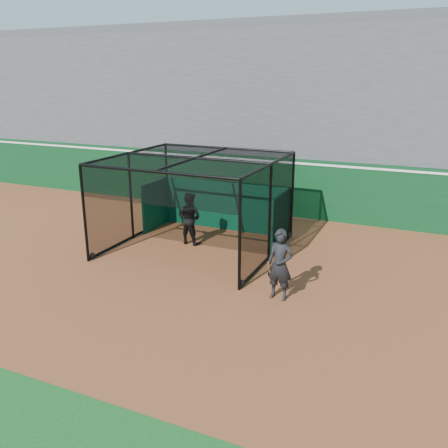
% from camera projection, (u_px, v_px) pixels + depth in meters
% --- Properties ---
extents(ground, '(120.00, 120.00, 0.00)m').
position_uv_depth(ground, '(167.00, 285.00, 13.80)').
color(ground, brown).
rests_on(ground, ground).
extents(outfield_wall, '(50.00, 0.50, 2.50)m').
position_uv_depth(outfield_wall, '(265.00, 184.00, 20.82)').
color(outfield_wall, '#0A3A19').
rests_on(outfield_wall, ground).
extents(grandstand, '(50.00, 7.85, 8.95)m').
position_uv_depth(grandstand, '(292.00, 105.00, 23.17)').
color(grandstand, '#4C4C4F').
rests_on(grandstand, ground).
extents(batting_cage, '(5.44, 5.22, 3.19)m').
position_uv_depth(batting_cage, '(196.00, 204.00, 16.29)').
color(batting_cage, black).
rests_on(batting_cage, ground).
extents(batter, '(0.97, 0.78, 1.89)m').
position_uv_depth(batter, '(189.00, 218.00, 16.98)').
color(batter, black).
rests_on(batter, ground).
extents(on_deck_player, '(0.75, 0.52, 1.97)m').
position_uv_depth(on_deck_player, '(280.00, 265.00, 12.65)').
color(on_deck_player, black).
rests_on(on_deck_player, ground).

